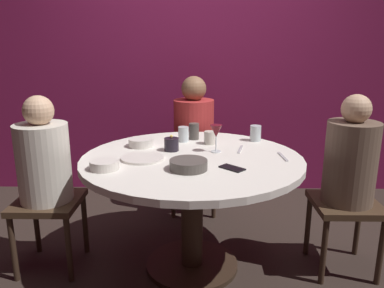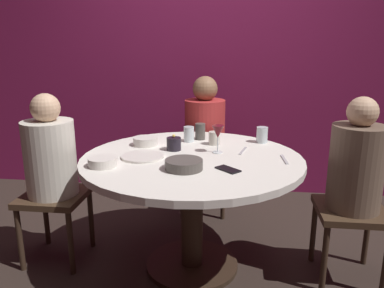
{
  "view_description": "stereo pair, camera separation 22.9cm",
  "coord_description": "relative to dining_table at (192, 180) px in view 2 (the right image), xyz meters",
  "views": [
    {
      "loc": [
        0.04,
        -2.22,
        1.43
      ],
      "look_at": [
        0.0,
        0.0,
        0.84
      ],
      "focal_mm": 35.48,
      "sensor_mm": 36.0,
      "label": 1
    },
    {
      "loc": [
        0.27,
        -2.2,
        1.43
      ],
      "look_at": [
        0.0,
        0.0,
        0.84
      ],
      "focal_mm": 35.48,
      "sensor_mm": 36.0,
      "label": 2
    }
  ],
  "objects": [
    {
      "name": "bowl_small_white",
      "position": [
        -0.48,
        -0.24,
        0.18
      ],
      "size": [
        0.16,
        0.16,
        0.05
      ],
      "primitive_type": "cylinder",
      "color": "silver",
      "rests_on": "dining_table"
    },
    {
      "name": "knife_near_plate",
      "position": [
        0.55,
        0.0,
        0.16
      ],
      "size": [
        0.03,
        0.18,
        0.01
      ],
      "primitive_type": "cube",
      "rotation": [
        0.0,
        0.0,
        0.07
      ],
      "color": "#B7B7BC",
      "rests_on": "dining_table"
    },
    {
      "name": "cell_phone",
      "position": [
        0.23,
        -0.23,
        0.16
      ],
      "size": [
        0.15,
        0.15,
        0.01
      ],
      "primitive_type": "cube",
      "rotation": [
        0.0,
        0.0,
        0.8
      ],
      "color": "black",
      "rests_on": "dining_table"
    },
    {
      "name": "cup_by_left_diner",
      "position": [
        0.44,
        0.39,
        0.21
      ],
      "size": [
        0.08,
        0.08,
        0.11
      ],
      "primitive_type": "cylinder",
      "color": "silver",
      "rests_on": "dining_table"
    },
    {
      "name": "bowl_serving_large",
      "position": [
        -0.35,
        0.23,
        0.18
      ],
      "size": [
        0.16,
        0.16,
        0.05
      ],
      "primitive_type": "cylinder",
      "color": "silver",
      "rests_on": "dining_table"
    },
    {
      "name": "cup_by_right_diner",
      "position": [
        0.12,
        0.3,
        0.2
      ],
      "size": [
        0.08,
        0.08,
        0.09
      ],
      "primitive_type": "cylinder",
      "color": "beige",
      "rests_on": "dining_table"
    },
    {
      "name": "wine_glass",
      "position": [
        0.15,
        0.11,
        0.28
      ],
      "size": [
        0.08,
        0.08,
        0.18
      ],
      "color": "silver",
      "rests_on": "dining_table"
    },
    {
      "name": "fork_near_plate",
      "position": [
        0.31,
        0.16,
        0.16
      ],
      "size": [
        0.06,
        0.18,
        0.01
      ],
      "primitive_type": "cube",
      "rotation": [
        0.0,
        0.0,
        -0.23
      ],
      "color": "#B7B7BC",
      "rests_on": "dining_table"
    },
    {
      "name": "seated_diner_right",
      "position": [
        0.97,
        0.0,
        0.1
      ],
      "size": [
        0.4,
        0.4,
        1.14
      ],
      "rotation": [
        0.0,
        0.0,
        3.14
      ],
      "color": "#3F2D1E",
      "rests_on": "ground"
    },
    {
      "name": "cup_near_candle",
      "position": [
        -0.07,
        0.37,
        0.21
      ],
      "size": [
        0.07,
        0.07,
        0.11
      ],
      "primitive_type": "cylinder",
      "color": "silver",
      "rests_on": "dining_table"
    },
    {
      "name": "candle_holder",
      "position": [
        -0.13,
        0.13,
        0.2
      ],
      "size": [
        0.09,
        0.09,
        0.1
      ],
      "color": "black",
      "rests_on": "dining_table"
    },
    {
      "name": "bowl_salad_center",
      "position": [
        -0.02,
        -0.24,
        0.18
      ],
      "size": [
        0.21,
        0.21,
        0.05
      ],
      "primitive_type": "cylinder",
      "color": "#4C4742",
      "rests_on": "dining_table"
    },
    {
      "name": "cup_center_front",
      "position": [
        0.01,
        0.44,
        0.21
      ],
      "size": [
        0.07,
        0.07,
        0.12
      ],
      "primitive_type": "cylinder",
      "color": "#4C4742",
      "rests_on": "dining_table"
    },
    {
      "name": "dining_table",
      "position": [
        0.0,
        0.0,
        0.0
      ],
      "size": [
        1.35,
        1.35,
        0.76
      ],
      "color": "silver",
      "rests_on": "ground"
    },
    {
      "name": "ground_plane",
      "position": [
        0.0,
        0.0,
        -0.6
      ],
      "size": [
        8.0,
        8.0,
        0.0
      ],
      "primitive_type": "plane",
      "color": "#2D231E"
    },
    {
      "name": "dinner_plate",
      "position": [
        -0.29,
        -0.05,
        0.16
      ],
      "size": [
        0.26,
        0.26,
        0.01
      ],
      "primitive_type": "cylinder",
      "color": "silver",
      "rests_on": "dining_table"
    },
    {
      "name": "back_wall",
      "position": [
        0.0,
        1.46,
        0.7
      ],
      "size": [
        6.0,
        0.1,
        2.6
      ],
      "primitive_type": "cube",
      "color": "maroon",
      "rests_on": "ground"
    },
    {
      "name": "seated_diner_left",
      "position": [
        -0.92,
        0.0,
        0.1
      ],
      "size": [
        0.4,
        0.4,
        1.13
      ],
      "rotation": [
        0.0,
        0.0,
        6.28
      ],
      "color": "#3F2D1E",
      "rests_on": "ground"
    },
    {
      "name": "seated_diner_back",
      "position": [
        0.0,
        0.9,
        0.12
      ],
      "size": [
        0.4,
        0.4,
        1.17
      ],
      "rotation": [
        0.0,
        0.0,
        4.71
      ],
      "color": "#3F2D1E",
      "rests_on": "ground"
    }
  ]
}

